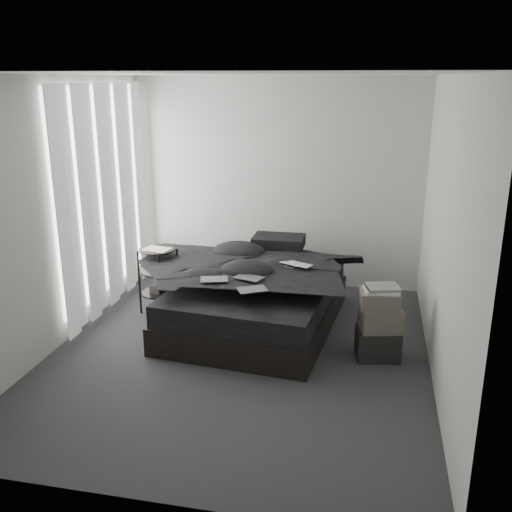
% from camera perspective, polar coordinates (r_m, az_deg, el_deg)
% --- Properties ---
extents(floor, '(3.60, 4.20, 0.01)m').
position_cam_1_polar(floor, '(5.64, -1.69, -9.69)').
color(floor, '#303033').
rests_on(floor, ground).
extents(ceiling, '(3.60, 4.20, 0.01)m').
position_cam_1_polar(ceiling, '(5.02, -1.96, 17.75)').
color(ceiling, white).
rests_on(ceiling, ground).
extents(wall_back, '(3.60, 0.01, 2.60)m').
position_cam_1_polar(wall_back, '(7.19, 2.14, 7.23)').
color(wall_back, beige).
rests_on(wall_back, ground).
extents(wall_front, '(3.60, 0.01, 2.60)m').
position_cam_1_polar(wall_front, '(3.28, -10.49, -5.66)').
color(wall_front, beige).
rests_on(wall_front, ground).
extents(wall_left, '(0.01, 4.20, 2.60)m').
position_cam_1_polar(wall_left, '(5.86, -19.23, 3.92)').
color(wall_left, beige).
rests_on(wall_left, ground).
extents(wall_right, '(0.01, 4.20, 2.60)m').
position_cam_1_polar(wall_right, '(5.08, 18.35, 2.04)').
color(wall_right, beige).
rests_on(wall_right, ground).
extents(window_left, '(0.02, 2.00, 2.30)m').
position_cam_1_polar(window_left, '(6.61, -15.19, 6.17)').
color(window_left, white).
rests_on(window_left, wall_left).
extents(curtain_left, '(0.06, 2.12, 2.48)m').
position_cam_1_polar(curtain_left, '(6.60, -14.75, 5.57)').
color(curtain_left, white).
rests_on(curtain_left, wall_left).
extents(bed, '(1.80, 2.26, 0.29)m').
position_cam_1_polar(bed, '(6.20, 0.05, -5.63)').
color(bed, black).
rests_on(bed, floor).
extents(mattress, '(1.74, 2.19, 0.23)m').
position_cam_1_polar(mattress, '(6.10, 0.05, -3.42)').
color(mattress, black).
rests_on(mattress, bed).
extents(duvet, '(1.73, 1.95, 0.25)m').
position_cam_1_polar(duvet, '(5.98, -0.10, -1.47)').
color(duvet, black).
rests_on(duvet, mattress).
extents(pillow_lower, '(0.68, 0.49, 0.14)m').
position_cam_1_polar(pillow_lower, '(6.80, 1.73, 0.42)').
color(pillow_lower, black).
rests_on(pillow_lower, mattress).
extents(pillow_upper, '(0.60, 0.41, 0.13)m').
position_cam_1_polar(pillow_upper, '(6.72, 2.27, 1.45)').
color(pillow_upper, black).
rests_on(pillow_upper, pillow_lower).
extents(laptop, '(0.40, 0.34, 0.03)m').
position_cam_1_polar(laptop, '(5.93, 3.79, -0.29)').
color(laptop, silver).
rests_on(laptop, duvet).
extents(comic_a, '(0.30, 0.24, 0.01)m').
position_cam_1_polar(comic_a, '(5.56, -4.22, -1.60)').
color(comic_a, black).
rests_on(comic_a, duvet).
extents(comic_b, '(0.31, 0.25, 0.01)m').
position_cam_1_polar(comic_b, '(5.60, -0.72, -1.36)').
color(comic_b, black).
rests_on(comic_b, duvet).
extents(comic_c, '(0.32, 0.28, 0.01)m').
position_cam_1_polar(comic_c, '(5.28, -0.39, -2.46)').
color(comic_c, black).
rests_on(comic_c, duvet).
extents(side_stand, '(0.52, 0.52, 0.74)m').
position_cam_1_polar(side_stand, '(6.54, -9.70, -2.49)').
color(side_stand, black).
rests_on(side_stand, floor).
extents(papers, '(0.32, 0.26, 0.01)m').
position_cam_1_polar(papers, '(6.41, -9.86, 0.65)').
color(papers, white).
rests_on(papers, side_stand).
extents(floor_books, '(0.20, 0.23, 0.14)m').
position_cam_1_polar(floor_books, '(6.86, -6.78, -4.10)').
color(floor_books, black).
rests_on(floor_books, floor).
extents(box_lower, '(0.45, 0.37, 0.29)m').
position_cam_1_polar(box_lower, '(5.62, 12.07, -8.52)').
color(box_lower, black).
rests_on(box_lower, floor).
extents(box_mid, '(0.43, 0.37, 0.23)m').
position_cam_1_polar(box_mid, '(5.51, 12.34, -6.12)').
color(box_mid, '#585145').
rests_on(box_mid, box_lower).
extents(box_upper, '(0.39, 0.33, 0.16)m').
position_cam_1_polar(box_upper, '(5.44, 12.27, -4.24)').
color(box_upper, '#585145').
rests_on(box_upper, box_mid).
extents(art_book_white, '(0.34, 0.29, 0.03)m').
position_cam_1_polar(art_book_white, '(5.41, 12.43, -3.33)').
color(art_book_white, silver).
rests_on(art_book_white, box_upper).
extents(art_book_snake, '(0.35, 0.30, 0.03)m').
position_cam_1_polar(art_book_snake, '(5.39, 12.55, -3.07)').
color(art_book_snake, silver).
rests_on(art_book_snake, art_book_white).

